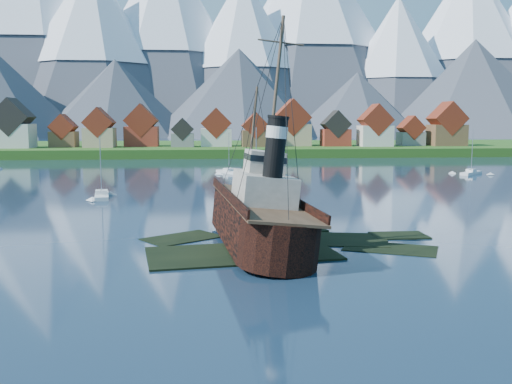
{
  "coord_description": "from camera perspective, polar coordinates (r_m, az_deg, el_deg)",
  "views": [
    {
      "loc": [
        -6.56,
        -55.48,
        12.94
      ],
      "look_at": [
        -0.91,
        6.0,
        5.0
      ],
      "focal_mm": 40.0,
      "sensor_mm": 36.0,
      "label": 1
    }
  ],
  "objects": [
    {
      "name": "sailboat_e",
      "position": [
        136.49,
        -2.71,
        1.97
      ],
      "size": [
        6.17,
        8.8,
        10.23
      ],
      "rotation": [
        0.0,
        0.0,
        0.5
      ],
      "color": "silver",
      "rests_on": "ground"
    },
    {
      "name": "tugboat_wreck",
      "position": [
        60.48,
        -0.18,
        -2.11
      ],
      "size": [
        7.06,
        30.42,
        24.11
      ],
      "rotation": [
        0.0,
        0.1,
        0.09
      ],
      "color": "black",
      "rests_on": "ground"
    },
    {
      "name": "shoal",
      "position": [
        59.73,
        2.92,
        -5.54
      ],
      "size": [
        31.71,
        21.24,
        1.14
      ],
      "color": "black",
      "rests_on": "ground"
    },
    {
      "name": "sailboat_a",
      "position": [
        97.38,
        -15.17,
        -0.43
      ],
      "size": [
        3.57,
        8.96,
        10.65
      ],
      "rotation": [
        0.0,
        0.0,
        0.16
      ],
      "color": "silver",
      "rests_on": "ground"
    },
    {
      "name": "sailboat_f",
      "position": [
        99.82,
        0.02,
        0.03
      ],
      "size": [
        9.1,
        8.97,
        12.02
      ],
      "rotation": [
        0.0,
        0.0,
        0.8
      ],
      "color": "silver",
      "rests_on": "ground"
    },
    {
      "name": "ground",
      "position": [
        57.34,
        1.46,
        -5.72
      ],
      "size": [
        1400.0,
        1400.0,
        0.0
      ],
      "primitive_type": "plane",
      "color": "#16293E",
      "rests_on": "ground"
    },
    {
      "name": "mountains",
      "position": [
        542.18,
        -4.76,
        15.4
      ],
      "size": [
        965.0,
        340.0,
        205.0
      ],
      "color": "#2D333D",
      "rests_on": "ground"
    },
    {
      "name": "seawall",
      "position": [
        188.04,
        -3.25,
        3.37
      ],
      "size": [
        600.0,
        2.5,
        2.0
      ],
      "primitive_type": "cube",
      "color": "#3F3D38",
      "rests_on": "ground"
    },
    {
      "name": "sailboat_d",
      "position": [
        142.68,
        20.71,
        1.75
      ],
      "size": [
        7.27,
        6.71,
        10.82
      ],
      "rotation": [
        0.0,
        0.0,
        -0.85
      ],
      "color": "silver",
      "rests_on": "ground"
    },
    {
      "name": "town",
      "position": [
        209.39,
        -12.61,
        6.07
      ],
      "size": [
        250.96,
        16.69,
        17.3
      ],
      "color": "maroon",
      "rests_on": "ground"
    },
    {
      "name": "shore_bank",
      "position": [
        225.94,
        -3.59,
        4.03
      ],
      "size": [
        600.0,
        80.0,
        3.2
      ],
      "primitive_type": "cube",
      "color": "#194E16",
      "rests_on": "ground"
    }
  ]
}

